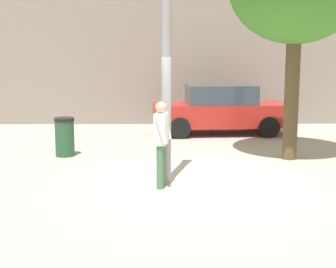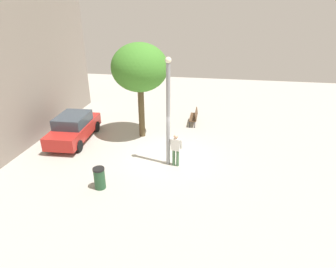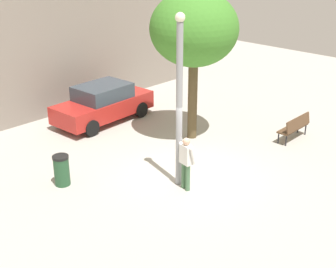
# 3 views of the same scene
# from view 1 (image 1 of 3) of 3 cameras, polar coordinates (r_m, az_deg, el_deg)

# --- Properties ---
(ground_plane) EXTENTS (36.00, 36.00, 0.00)m
(ground_plane) POSITION_cam_1_polar(r_m,az_deg,el_deg) (10.30, 3.91, -5.17)
(ground_plane) COLOR #A8A399
(building_facade) EXTENTS (15.59, 2.00, 8.04)m
(building_facade) POSITION_cam_1_polar(r_m,az_deg,el_deg) (18.61, 1.82, 13.96)
(building_facade) COLOR gray
(building_facade) RESTS_ON ground_plane
(lamppost) EXTENTS (0.28, 0.28, 5.18)m
(lamppost) POSITION_cam_1_polar(r_m,az_deg,el_deg) (9.70, -0.20, 10.32)
(lamppost) COLOR gray
(lamppost) RESTS_ON ground_plane
(person_by_lamppost) EXTENTS (0.36, 0.62, 1.67)m
(person_by_lamppost) POSITION_cam_1_polar(r_m,az_deg,el_deg) (9.46, -0.78, -0.50)
(person_by_lamppost) COLOR #47704C
(person_by_lamppost) RESTS_ON ground_plane
(parked_car_red) EXTENTS (4.28, 1.99, 1.55)m
(parked_car_red) POSITION_cam_1_polar(r_m,az_deg,el_deg) (15.72, 6.03, 2.84)
(parked_car_red) COLOR #AD231E
(parked_car_red) RESTS_ON ground_plane
(trash_bin) EXTENTS (0.49, 0.49, 0.97)m
(trash_bin) POSITION_cam_1_polar(r_m,az_deg,el_deg) (12.63, -11.78, -0.32)
(trash_bin) COLOR #234C2D
(trash_bin) RESTS_ON ground_plane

